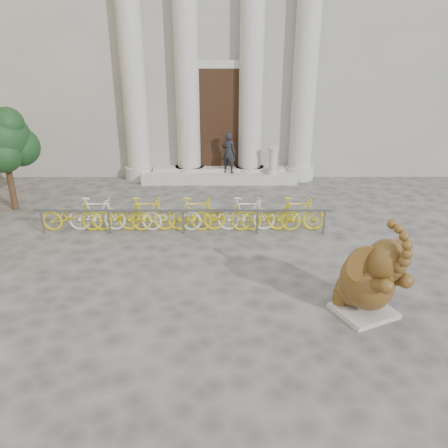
{
  "coord_description": "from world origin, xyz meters",
  "views": [
    {
      "loc": [
        0.16,
        -7.29,
        4.9
      ],
      "look_at": [
        0.17,
        2.12,
        1.1
      ],
      "focal_mm": 35.0,
      "sensor_mm": 36.0,
      "label": 1
    }
  ],
  "objects_px": {
    "bike_rack": "(183,214)",
    "pedestrian": "(229,153)",
    "elephant_statue": "(369,280)",
    "tree": "(3,139)"
  },
  "relations": [
    {
      "from": "tree",
      "to": "pedestrian",
      "type": "distance_m",
      "value": 7.76
    },
    {
      "from": "elephant_statue",
      "to": "bike_rack",
      "type": "bearing_deg",
      "value": 107.71
    },
    {
      "from": "bike_rack",
      "to": "elephant_statue",
      "type": "bearing_deg",
      "value": -47.4
    },
    {
      "from": "elephant_statue",
      "to": "tree",
      "type": "height_order",
      "value": "tree"
    },
    {
      "from": "bike_rack",
      "to": "pedestrian",
      "type": "distance_m",
      "value": 5.18
    },
    {
      "from": "bike_rack",
      "to": "pedestrian",
      "type": "relative_size",
      "value": 5.29
    },
    {
      "from": "tree",
      "to": "elephant_statue",
      "type": "bearing_deg",
      "value": -32.31
    },
    {
      "from": "elephant_statue",
      "to": "pedestrian",
      "type": "height_order",
      "value": "elephant_statue"
    },
    {
      "from": "elephant_statue",
      "to": "bike_rack",
      "type": "height_order",
      "value": "elephant_statue"
    },
    {
      "from": "elephant_statue",
      "to": "bike_rack",
      "type": "distance_m",
      "value": 5.84
    }
  ]
}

